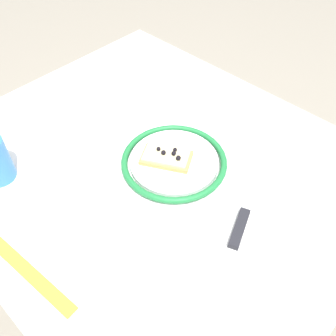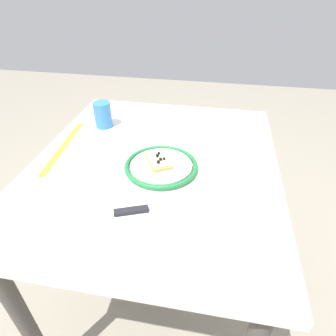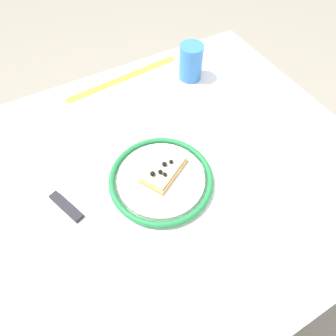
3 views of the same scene
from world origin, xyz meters
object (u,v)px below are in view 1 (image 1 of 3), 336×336
(dining_table, at_px, (154,194))
(fork, at_px, (125,121))
(pizza_slice_near, at_px, (167,157))
(measuring_tape, at_px, (7,252))
(plate, at_px, (174,162))
(knife, at_px, (244,215))
(napkin, at_px, (37,111))

(dining_table, relative_size, fork, 4.55)
(pizza_slice_near, distance_m, measuring_tape, 0.36)
(fork, bearing_deg, pizza_slice_near, -10.87)
(fork, bearing_deg, plate, -6.97)
(plate, relative_size, measuring_tape, 0.65)
(knife, height_order, measuring_tape, knife)
(dining_table, distance_m, plate, 0.13)
(pizza_slice_near, relative_size, napkin, 0.96)
(dining_table, distance_m, fork, 0.19)
(plate, height_order, measuring_tape, plate)
(dining_table, bearing_deg, fork, 160.64)
(knife, relative_size, fork, 1.14)
(plate, xyz_separation_m, knife, (0.19, -0.01, -0.01))
(plate, distance_m, napkin, 0.39)
(napkin, bearing_deg, dining_table, 12.33)
(knife, bearing_deg, measuring_tape, -126.08)
(knife, relative_size, measuring_tape, 0.65)
(plate, distance_m, knife, 0.19)
(dining_table, height_order, napkin, napkin)
(dining_table, relative_size, pizza_slice_near, 7.45)
(measuring_tape, bearing_deg, napkin, 134.56)
(pizza_slice_near, bearing_deg, plate, 40.68)
(dining_table, xyz_separation_m, plate, (0.04, 0.03, 0.12))
(dining_table, height_order, measuring_tape, measuring_tape)
(pizza_slice_near, xyz_separation_m, fork, (-0.17, 0.03, -0.02))
(knife, relative_size, napkin, 1.79)
(plate, bearing_deg, measuring_tape, -100.73)
(dining_table, bearing_deg, napkin, -167.67)
(pizza_slice_near, height_order, fork, pizza_slice_near)
(dining_table, relative_size, plate, 3.98)
(plate, relative_size, pizza_slice_near, 1.87)
(dining_table, distance_m, pizza_slice_near, 0.13)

